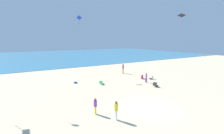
# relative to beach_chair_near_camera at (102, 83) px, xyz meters

# --- Properties ---
(ground_plane) EXTENTS (120.00, 120.00, 0.00)m
(ground_plane) POSITION_rel_beach_chair_near_camera_xyz_m (0.02, 0.94, -0.24)
(ground_plane) COLOR beige
(ocean_water) EXTENTS (120.00, 60.00, 0.05)m
(ocean_water) POSITION_rel_beach_chair_near_camera_xyz_m (0.02, 45.32, -0.22)
(ocean_water) COLOR teal
(ocean_water) RESTS_ON ground_plane
(beach_chair_near_camera) EXTENTS (0.79, 0.70, 0.55)m
(beach_chair_near_camera) POSITION_rel_beach_chair_near_camera_xyz_m (0.00, 0.00, 0.00)
(beach_chair_near_camera) COLOR #2D9956
(beach_chair_near_camera) RESTS_ON ground_plane
(beach_chair_far_left) EXTENTS (0.82, 0.75, 0.56)m
(beach_chair_far_left) POSITION_rel_beach_chair_near_camera_xyz_m (8.09, -1.42, 0.00)
(beach_chair_far_left) COLOR black
(beach_chair_far_left) RESTS_ON ground_plane
(beach_chair_far_right) EXTENTS (0.66, 0.65, 0.62)m
(beach_chair_far_right) POSITION_rel_beach_chair_near_camera_xyz_m (5.57, -4.68, 0.03)
(beach_chair_far_right) COLOR black
(beach_chair_far_right) RESTS_ON ground_plane
(cooler_box) EXTENTS (0.44, 0.33, 0.26)m
(cooler_box) POSITION_rel_beach_chair_near_camera_xyz_m (-2.87, 2.61, -0.11)
(cooler_box) COLOR #2D56B7
(cooler_box) RESTS_ON ground_plane
(person_0) EXTENTS (0.42, 0.62, 0.72)m
(person_0) POSITION_rel_beach_chair_near_camera_xyz_m (7.00, -0.46, 0.02)
(person_0) COLOR red
(person_0) RESTS_ON ground_plane
(person_1) EXTENTS (0.49, 0.49, 1.75)m
(person_1) POSITION_rel_beach_chair_near_camera_xyz_m (6.88, 4.70, 0.77)
(person_1) COLOR orange
(person_1) RESTS_ON ground_plane
(person_2) EXTENTS (0.36, 0.36, 1.38)m
(person_2) POSITION_rel_beach_chair_near_camera_xyz_m (6.09, -2.34, 0.55)
(person_2) COLOR purple
(person_2) RESTS_ON ground_plane
(person_3) EXTENTS (0.36, 0.36, 1.52)m
(person_3) POSITION_rel_beach_chair_near_camera_xyz_m (-3.71, -9.59, 0.64)
(person_3) COLOR white
(person_3) RESTS_ON ground_plane
(person_4) EXTENTS (0.32, 0.32, 1.38)m
(person_4) POSITION_rel_beach_chair_near_camera_xyz_m (-4.65, -7.87, 0.55)
(person_4) COLOR yellow
(person_4) RESTS_ON ground_plane
(kite_black) EXTENTS (0.89, 0.94, 1.71)m
(kite_black) POSITION_rel_beach_chair_near_camera_xyz_m (8.30, -5.93, 8.96)
(kite_black) COLOR black
(kite_blue) EXTENTS (0.90, 0.39, 1.51)m
(kite_blue) POSITION_rel_beach_chair_near_camera_xyz_m (-0.29, 7.25, 9.47)
(kite_blue) COLOR blue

